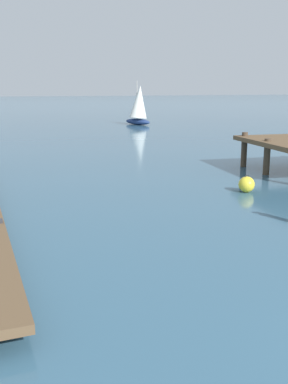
% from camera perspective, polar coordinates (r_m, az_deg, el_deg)
% --- Properties ---
extents(mooring_buoy, '(0.58, 0.58, 0.66)m').
position_cam_1_polar(mooring_buoy, '(16.73, 12.91, 0.95)').
color(mooring_buoy, yellow).
rests_on(mooring_buoy, ground).
extents(distant_sailboat, '(2.60, 3.73, 4.41)m').
position_cam_1_polar(distant_sailboat, '(46.35, -0.65, 10.94)').
color(distant_sailboat, navy).
rests_on(distant_sailboat, ground).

